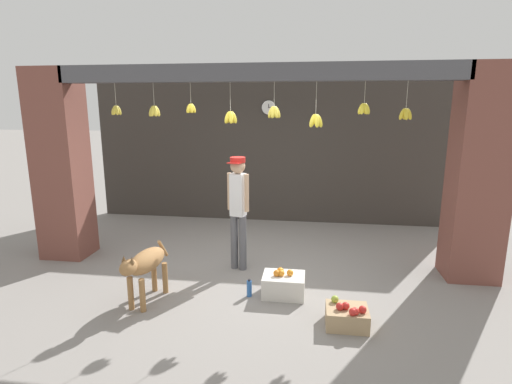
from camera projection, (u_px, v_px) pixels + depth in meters
name	position (u px, v px, depth m)	size (l,w,h in m)	color
ground_plane	(252.00, 272.00, 5.90)	(60.00, 60.00, 0.00)	gray
shop_back_wall	(272.00, 151.00, 8.27)	(7.48, 0.12, 2.97)	#38332D
shop_pillar_left	(61.00, 166.00, 6.29)	(0.70, 0.60, 2.97)	brown
shop_pillar_right	(479.00, 175.00, 5.44)	(0.70, 0.60, 2.97)	brown
storefront_awning	(253.00, 76.00, 5.41)	(5.58, 0.29, 0.86)	#4C4C51
dog	(145.00, 264.00, 4.90)	(0.39, 0.99, 0.73)	#9E7042
shopkeeper	(238.00, 204.00, 5.82)	(0.33, 0.30, 1.69)	#56565B
fruit_crate_oranges	(284.00, 285.00, 5.16)	(0.54, 0.41, 0.36)	silver
fruit_crate_apples	(347.00, 316.00, 4.45)	(0.46, 0.39, 0.29)	tan
water_bottle	(249.00, 288.00, 5.14)	(0.07, 0.07, 0.23)	#2D60AD
wall_clock	(269.00, 108.00, 8.02)	(0.30, 0.03, 0.30)	black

